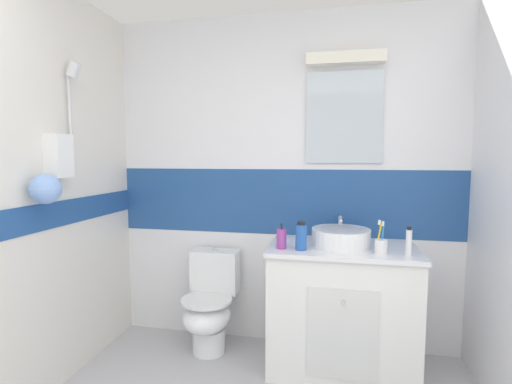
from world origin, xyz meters
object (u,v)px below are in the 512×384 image
at_px(toothpaste_tube_upright, 409,242).
at_px(soap_dispenser, 281,239).
at_px(toilet, 210,305).
at_px(mouthwash_bottle, 301,236).
at_px(toothbrush_cup, 381,246).
at_px(sink_basin, 341,237).

bearing_deg(toothpaste_tube_upright, soap_dispenser, 177.99).
xyz_separation_m(toilet, mouthwash_bottle, (0.69, -0.21, 0.59)).
distance_m(toothbrush_cup, mouthwash_bottle, 0.49).
bearing_deg(toilet, toothpaste_tube_upright, -9.48).
bearing_deg(toothpaste_tube_upright, sink_basin, 156.99).
bearing_deg(mouthwash_bottle, toothpaste_tube_upright, -1.26).
bearing_deg(mouthwash_bottle, toothbrush_cup, -0.24).
bearing_deg(soap_dispenser, mouthwash_bottle, -5.78).
height_order(toothbrush_cup, mouthwash_bottle, toothbrush_cup).
bearing_deg(toilet, toothbrush_cup, -10.14).
height_order(sink_basin, toilet, sink_basin).
distance_m(sink_basin, toothbrush_cup, 0.28).
relative_size(sink_basin, toothpaste_tube_upright, 2.42).
bearing_deg(mouthwash_bottle, toilet, 163.13).
xyz_separation_m(sink_basin, toilet, (-0.94, 0.06, -0.57)).
height_order(soap_dispenser, toothpaste_tube_upright, toothpaste_tube_upright).
bearing_deg(sink_basin, soap_dispenser, -159.76).
xyz_separation_m(sink_basin, toothbrush_cup, (0.24, -0.16, -0.01)).
relative_size(soap_dispenser, mouthwash_bottle, 0.92).
xyz_separation_m(sink_basin, mouthwash_bottle, (-0.25, -0.15, 0.02)).
bearing_deg(sink_basin, mouthwash_bottle, -148.72).
xyz_separation_m(toilet, toothpaste_tube_upright, (1.33, -0.22, 0.59)).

